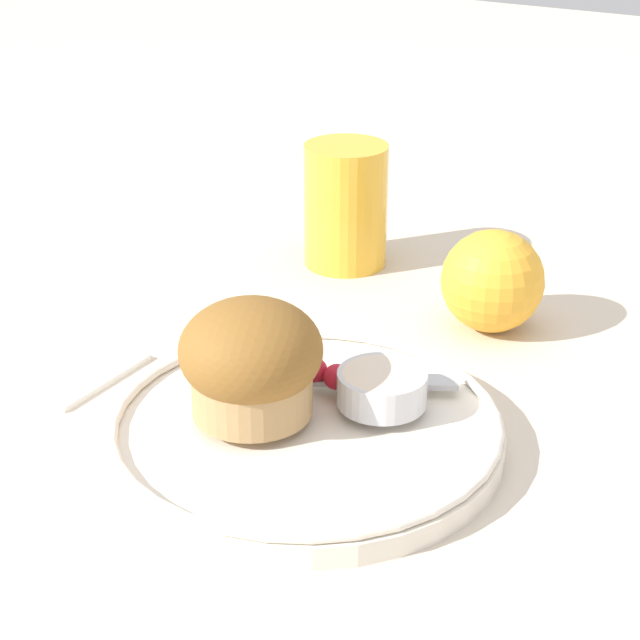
# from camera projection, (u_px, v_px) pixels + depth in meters

# --- Properties ---
(ground_plane) EXTENTS (3.00, 3.00, 0.00)m
(ground_plane) POSITION_uv_depth(u_px,v_px,m) (292.00, 428.00, 0.66)
(ground_plane) COLOR beige
(plate) EXTENTS (0.24, 0.24, 0.02)m
(plate) POSITION_uv_depth(u_px,v_px,m) (306.00, 430.00, 0.64)
(plate) COLOR silver
(plate) RESTS_ON ground_plane
(muffin) EXTENTS (0.08, 0.08, 0.07)m
(muffin) POSITION_uv_depth(u_px,v_px,m) (251.00, 361.00, 0.62)
(muffin) COLOR tan
(muffin) RESTS_ON plate
(cream_ramekin) EXTENTS (0.05, 0.05, 0.02)m
(cream_ramekin) POSITION_uv_depth(u_px,v_px,m) (382.00, 386.00, 0.64)
(cream_ramekin) COLOR silver
(cream_ramekin) RESTS_ON plate
(berry_pair) EXTENTS (0.03, 0.02, 0.02)m
(berry_pair) POSITION_uv_depth(u_px,v_px,m) (326.00, 374.00, 0.66)
(berry_pair) COLOR #B7192D
(berry_pair) RESTS_ON plate
(butter_knife) EXTENTS (0.15, 0.09, 0.00)m
(butter_knife) POSITION_uv_depth(u_px,v_px,m) (331.00, 379.00, 0.67)
(butter_knife) COLOR #B7B7BC
(butter_knife) RESTS_ON plate
(orange_fruit) EXTENTS (0.07, 0.07, 0.07)m
(orange_fruit) POSITION_uv_depth(u_px,v_px,m) (493.00, 281.00, 0.77)
(orange_fruit) COLOR #F4A82D
(orange_fruit) RESTS_ON ground_plane
(juice_glass) EXTENTS (0.07, 0.07, 0.10)m
(juice_glass) POSITION_uv_depth(u_px,v_px,m) (346.00, 205.00, 0.87)
(juice_glass) COLOR gold
(juice_glass) RESTS_ON ground_plane
(folded_napkin) EXTENTS (0.15, 0.08, 0.01)m
(folded_napkin) POSITION_uv_depth(u_px,v_px,m) (25.00, 352.00, 0.74)
(folded_napkin) COLOR white
(folded_napkin) RESTS_ON ground_plane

